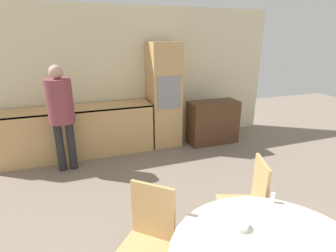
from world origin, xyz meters
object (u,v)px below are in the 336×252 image
(chair_far_right, at_px, (249,200))
(person_standing, at_px, (61,108))
(chair_far_left, at_px, (148,236))
(sideboard, at_px, (213,122))
(bowl_near, at_px, (239,225))
(oven_unit, at_px, (164,95))

(chair_far_right, height_order, person_standing, person_standing)
(chair_far_left, bearing_deg, sideboard, 94.71)
(sideboard, distance_m, person_standing, 2.85)
(person_standing, distance_m, bowl_near, 3.14)
(oven_unit, bearing_deg, chair_far_left, -111.40)
(oven_unit, height_order, bowl_near, oven_unit)
(chair_far_right, bearing_deg, chair_far_left, -61.08)
(chair_far_left, bearing_deg, oven_unit, 111.07)
(oven_unit, distance_m, bowl_near, 3.48)
(oven_unit, distance_m, sideboard, 1.13)
(oven_unit, distance_m, person_standing, 1.92)
(oven_unit, relative_size, sideboard, 2.00)
(person_standing, xyz_separation_m, bowl_near, (1.22, -2.88, -0.26))
(sideboard, xyz_separation_m, chair_far_left, (-2.13, -2.75, 0.10))
(sideboard, xyz_separation_m, bowl_near, (-1.56, -3.13, 0.34))
(sideboard, distance_m, bowl_near, 3.51)
(oven_unit, xyz_separation_m, chair_far_right, (-0.13, -2.91, -0.46))
(chair_far_left, xyz_separation_m, bowl_near, (0.58, -0.38, 0.23))
(chair_far_left, height_order, bowl_near, chair_far_left)
(oven_unit, height_order, chair_far_right, oven_unit)
(person_standing, bearing_deg, sideboard, 5.10)
(sideboard, bearing_deg, chair_far_right, -112.21)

